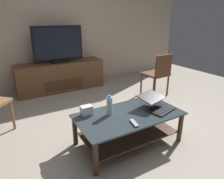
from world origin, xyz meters
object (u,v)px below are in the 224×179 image
at_px(dining_chair, 158,72).
at_px(cell_phone, 150,100).
at_px(media_cabinet, 61,76).
at_px(water_bottle_near, 109,106).
at_px(coffee_table, 129,123).
at_px(tv_remote, 134,123).
at_px(television, 58,45).
at_px(laptop, 157,104).
at_px(router_box, 87,111).

xyz_separation_m(dining_chair, cell_phone, (-0.92, -0.84, -0.08)).
xyz_separation_m(media_cabinet, water_bottle_near, (-0.06, -2.29, 0.22)).
xyz_separation_m(coffee_table, tv_remote, (-0.09, -0.23, 0.14)).
height_order(television, dining_chair, television).
relative_size(coffee_table, laptop, 2.72).
relative_size(dining_chair, tv_remote, 5.40).
relative_size(laptop, water_bottle_near, 1.90).
xyz_separation_m(router_box, tv_remote, (0.37, -0.46, -0.05)).
relative_size(coffee_table, water_bottle_near, 5.18).
bearing_deg(router_box, coffee_table, -26.10).
distance_m(dining_chair, laptop, 1.52).
xyz_separation_m(television, tv_remote, (0.07, -2.60, -0.56)).
height_order(router_box, cell_phone, router_box).
relative_size(water_bottle_near, cell_phone, 1.79).
distance_m(router_box, tv_remote, 0.59).
relative_size(media_cabinet, water_bottle_near, 7.37).
distance_m(media_cabinet, router_box, 2.20).
relative_size(water_bottle_near, tv_remote, 1.56).
xyz_separation_m(dining_chair, water_bottle_near, (-1.64, -0.95, 0.03)).
height_order(coffee_table, media_cabinet, media_cabinet).
height_order(dining_chair, router_box, dining_chair).
bearing_deg(coffee_table, laptop, -8.16).
bearing_deg(coffee_table, water_bottle_near, 154.49).
distance_m(television, water_bottle_near, 2.32).
height_order(coffee_table, cell_phone, cell_phone).
relative_size(coffee_table, dining_chair, 1.50).
bearing_deg(media_cabinet, dining_chair, -40.27).
bearing_deg(coffee_table, television, 93.81).
bearing_deg(router_box, cell_phone, -1.14).
height_order(laptop, tv_remote, laptop).
xyz_separation_m(coffee_table, television, (-0.16, 2.37, 0.70)).
xyz_separation_m(coffee_table, media_cabinet, (-0.16, 2.39, 0.03)).
bearing_deg(cell_phone, router_box, 139.77).
bearing_deg(laptop, television, 102.74).
distance_m(router_box, cell_phone, 0.97).
bearing_deg(router_box, dining_chair, 23.59).
distance_m(television, router_box, 2.23).
height_order(laptop, water_bottle_near, water_bottle_near).
height_order(dining_chair, laptop, dining_chair).
bearing_deg(router_box, laptop, -18.32).
height_order(media_cabinet, television, television).
bearing_deg(media_cabinet, router_box, -97.98).
xyz_separation_m(television, water_bottle_near, (-0.06, -2.27, -0.46)).
bearing_deg(television, water_bottle_near, -91.44).
bearing_deg(coffee_table, router_box, 153.90).
height_order(router_box, water_bottle_near, water_bottle_near).
bearing_deg(water_bottle_near, television, 88.56).
distance_m(media_cabinet, television, 0.68).
bearing_deg(media_cabinet, cell_phone, -73.02).
bearing_deg(tv_remote, television, 103.25).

